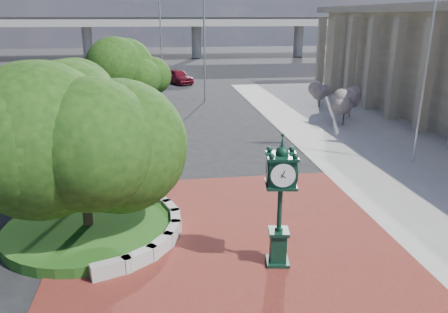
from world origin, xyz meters
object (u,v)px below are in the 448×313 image
(post_clock, at_px, (280,196))
(street_lamp_near, at_px, (207,42))
(street_lamp_far, at_px, (162,29))
(parked_car, at_px, (178,77))
(flagpole_a, at_px, (428,59))

(post_clock, relative_size, street_lamp_near, 0.47)
(street_lamp_near, relative_size, street_lamp_far, 0.90)
(parked_car, distance_m, street_lamp_near, 12.79)
(parked_car, height_order, flagpole_a, flagpole_a)
(parked_car, bearing_deg, post_clock, -112.33)
(post_clock, relative_size, street_lamp_far, 0.42)
(post_clock, xyz_separation_m, flagpole_a, (10.01, 8.82, 3.26))
(post_clock, bearing_deg, parked_car, 91.96)
(parked_car, distance_m, street_lamp_far, 8.83)
(post_clock, relative_size, parked_car, 0.88)
(parked_car, xyz_separation_m, flagpole_a, (11.39, -31.43, 4.81))
(post_clock, bearing_deg, street_lamp_far, 93.59)
(post_clock, distance_m, street_lamp_far, 47.43)
(post_clock, distance_m, street_lamp_near, 28.72)
(street_lamp_far, bearing_deg, post_clock, -86.41)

